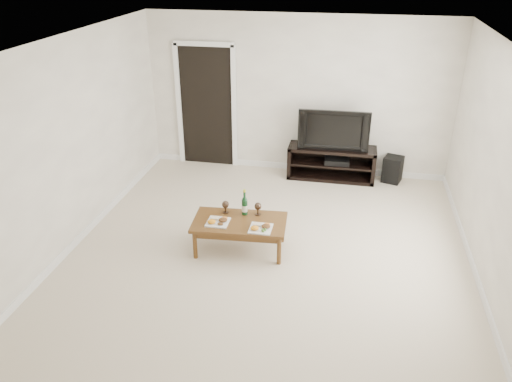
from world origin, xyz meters
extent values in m
plane|color=beige|center=(0.00, 0.00, 0.00)|extent=(5.50, 5.50, 0.00)
cube|color=white|center=(0.00, 2.77, 1.30)|extent=(5.00, 0.04, 2.60)
cube|color=white|center=(0.00, 0.00, 2.62)|extent=(5.00, 5.50, 0.04)
cube|color=black|center=(-1.55, 2.73, 1.02)|extent=(0.90, 0.02, 2.05)
cube|color=black|center=(0.64, 2.50, 0.28)|extent=(1.43, 0.45, 0.55)
imported|color=black|center=(0.64, 2.50, 0.88)|extent=(1.14, 0.17, 0.65)
cube|color=black|center=(0.73, 2.48, 0.33)|extent=(0.41, 0.32, 0.08)
cube|color=black|center=(1.64, 2.56, 0.21)|extent=(0.36, 0.36, 0.43)
cube|color=brown|center=(-0.37, 0.06, 0.21)|extent=(1.21, 0.72, 0.42)
cube|color=white|center=(-0.62, -0.04, 0.45)|extent=(0.27, 0.27, 0.07)
cube|color=white|center=(-0.07, -0.09, 0.45)|extent=(0.27, 0.27, 0.07)
cylinder|color=#0E3518|center=(-0.34, 0.24, 0.59)|extent=(0.07, 0.07, 0.35)
camera|label=1|loc=(0.89, -5.23, 3.53)|focal=35.00mm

